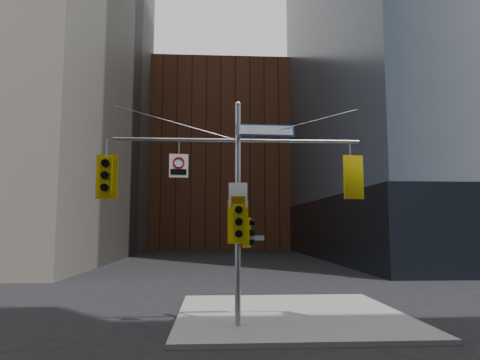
{
  "coord_description": "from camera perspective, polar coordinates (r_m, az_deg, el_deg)",
  "views": [
    {
      "loc": [
        -0.72,
        -11.63,
        3.19
      ],
      "look_at": [
        0.07,
        2.0,
        4.7
      ],
      "focal_mm": 32.0,
      "sensor_mm": 36.0,
      "label": 1
    }
  ],
  "objects": [
    {
      "name": "signal_assembly",
      "position": [
        13.7,
        -0.29,
        -1.19
      ],
      "size": [
        8.0,
        0.8,
        7.3
      ],
      "color": "#96989E",
      "rests_on": "ground"
    },
    {
      "name": "traffic_light_west_arm",
      "position": [
        14.16,
        -17.43,
        0.5
      ],
      "size": [
        0.68,
        0.56,
        1.42
      ],
      "rotation": [
        0.0,
        0.0,
        0.09
      ],
      "color": "yellow",
      "rests_on": "ground"
    },
    {
      "name": "traffic_light_east_arm",
      "position": [
        14.41,
        14.56,
        0.29
      ],
      "size": [
        0.68,
        0.58,
        1.42
      ],
      "rotation": [
        0.0,
        0.0,
        3.28
      ],
      "color": "yellow",
      "rests_on": "ground"
    },
    {
      "name": "sidewalk_corner",
      "position": [
        16.17,
        6.74,
        -17.39
      ],
      "size": [
        8.0,
        8.0,
        0.15
      ],
      "primitive_type": "cube",
      "color": "gray",
      "rests_on": "ground"
    },
    {
      "name": "traffic_light_pole_front",
      "position": [
        13.38,
        -0.23,
        -5.59
      ],
      "size": [
        0.65,
        0.51,
        1.37
      ],
      "rotation": [
        0.0,
        0.0,
        0.01
      ],
      "color": "yellow",
      "rests_on": "ground"
    },
    {
      "name": "traffic_light_pole_side",
      "position": [
        13.66,
        1.05,
        -7.02
      ],
      "size": [
        0.41,
        0.35,
        0.95
      ],
      "rotation": [
        0.0,
        0.0,
        1.32
      ],
      "color": "yellow",
      "rests_on": "ground"
    },
    {
      "name": "street_blade_ew",
      "position": [
        13.68,
        1.61,
        -7.74
      ],
      "size": [
        0.8,
        0.14,
        0.16
      ],
      "rotation": [
        0.0,
        0.0,
        0.13
      ],
      "color": "silver",
      "rests_on": "ground"
    },
    {
      "name": "street_blade_ns",
      "position": [
        14.1,
        -0.39,
        -7.74
      ],
      "size": [
        0.1,
        0.7,
        0.14
      ],
      "rotation": [
        0.0,
        0.0,
        0.1
      ],
      "color": "#145926",
      "rests_on": "ground"
    },
    {
      "name": "brick_midrise",
      "position": [
        70.47,
        -2.7,
        2.51
      ],
      "size": [
        26.0,
        20.0,
        28.0
      ],
      "primitive_type": "cube",
      "color": "brown",
      "rests_on": "ground"
    },
    {
      "name": "street_sign_blade",
      "position": [
        14.08,
        3.41,
        6.66
      ],
      "size": [
        1.95,
        0.16,
        0.38
      ],
      "rotation": [
        0.0,
        0.0,
        0.05
      ],
      "color": "navy",
      "rests_on": "ground"
    },
    {
      "name": "regulatory_sign_arm",
      "position": [
        13.8,
        -8.18,
        2.01
      ],
      "size": [
        0.61,
        0.11,
        0.76
      ],
      "rotation": [
        0.0,
        0.0,
        0.1
      ],
      "color": "silver",
      "rests_on": "ground"
    },
    {
      "name": "regulatory_sign_pole",
      "position": [
        13.56,
        -0.26,
        -2.09
      ],
      "size": [
        0.6,
        0.06,
        0.78
      ],
      "rotation": [
        0.0,
        0.0,
        -0.03
      ],
      "color": "silver",
      "rests_on": "ground"
    },
    {
      "name": "ground",
      "position": [
        12.08,
        0.24,
        -21.64
      ],
      "size": [
        160.0,
        160.0,
        0.0
      ],
      "primitive_type": "plane",
      "color": "black",
      "rests_on": "ground"
    }
  ]
}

